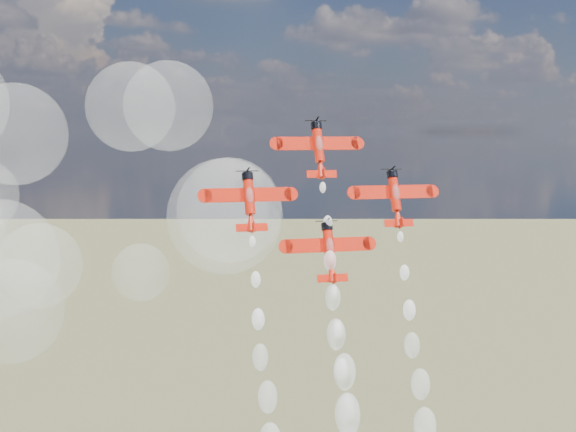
# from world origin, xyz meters

# --- Properties ---
(plane_lead) EXTENTS (14.03, 6.30, 9.59)m
(plane_lead) POSITION_xyz_m (-2.94, 3.27, 105.67)
(plane_lead) COLOR red
(plane_lead) RESTS_ON ground
(plane_left) EXTENTS (14.03, 6.30, 9.59)m
(plane_left) POSITION_xyz_m (-15.30, 0.16, 97.60)
(plane_left) COLOR red
(plane_left) RESTS_ON ground
(plane_right) EXTENTS (14.03, 6.30, 9.59)m
(plane_right) POSITION_xyz_m (9.42, 0.16, 97.60)
(plane_right) COLOR red
(plane_right) RESTS_ON ground
(plane_slot) EXTENTS (14.03, 6.30, 9.59)m
(plane_slot) POSITION_xyz_m (-2.94, -2.94, 89.52)
(plane_slot) COLOR red
(plane_slot) RESTS_ON ground
(drifted_smoke_cloud) EXTENTS (73.88, 38.99, 55.66)m
(drifted_smoke_cloud) POSITION_xyz_m (-43.87, 25.54, 96.65)
(drifted_smoke_cloud) COLOR white
(drifted_smoke_cloud) RESTS_ON ground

